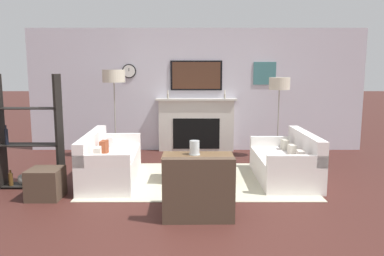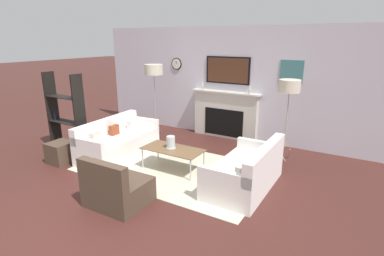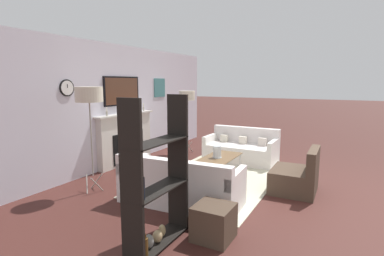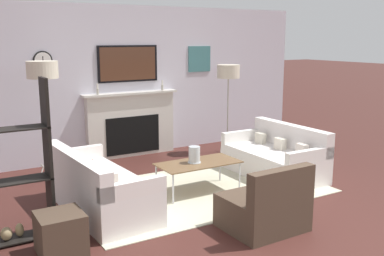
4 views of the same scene
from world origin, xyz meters
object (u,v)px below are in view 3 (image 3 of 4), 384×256
object	(u,v)px
armchair	(297,177)
floor_lamp_left	(89,96)
coffee_table	(219,158)
ottoman	(214,222)
couch_left	(180,186)
shelf_unit	(157,184)
floor_lamp_right	(187,96)
hurricane_candle	(217,152)
couch_right	(241,150)

from	to	relation	value
armchair	floor_lamp_left	distance (m)	3.79
coffee_table	ottoman	size ratio (longest dim) A/B	2.57
couch_left	coffee_table	size ratio (longest dim) A/B	1.66
floor_lamp_left	ottoman	size ratio (longest dim) A/B	4.03
floor_lamp_left	shelf_unit	bearing A→B (deg)	-114.60
floor_lamp_left	floor_lamp_right	xyz separation A→B (m)	(3.33, -0.00, -0.15)
floor_lamp_left	floor_lamp_right	distance (m)	3.33
floor_lamp_right	hurricane_candle	bearing A→B (deg)	-136.55
hurricane_candle	floor_lamp_left	world-z (taller)	floor_lamp_left
armchair	hurricane_candle	world-z (taller)	armchair
couch_left	couch_right	distance (m)	2.90
coffee_table	hurricane_candle	size ratio (longest dim) A/B	4.98
coffee_table	shelf_unit	xyz separation A→B (m)	(-2.57, -0.33, 0.33)
floor_lamp_right	ottoman	size ratio (longest dim) A/B	3.69
couch_right	ottoman	world-z (taller)	couch_right
armchair	floor_lamp_left	size ratio (longest dim) A/B	0.48
armchair	floor_lamp_right	distance (m)	3.75
floor_lamp_left	shelf_unit	distance (m)	2.36
couch_right	floor_lamp_left	size ratio (longest dim) A/B	0.91
ottoman	couch_right	bearing A→B (deg)	13.91
armchair	shelf_unit	world-z (taller)	shelf_unit
couch_right	ottoman	xyz separation A→B (m)	(-3.60, -0.89, -0.06)
floor_lamp_right	ottoman	bearing A→B (deg)	-146.74
couch_left	hurricane_candle	bearing A→B (deg)	-0.69
coffee_table	shelf_unit	world-z (taller)	shelf_unit
couch_left	hurricane_candle	distance (m)	1.41
armchair	coffee_table	bearing A→B (deg)	89.13
coffee_table	armchair	bearing A→B (deg)	-90.87
armchair	ottoman	distance (m)	2.21
floor_lamp_left	shelf_unit	xyz separation A→B (m)	(-0.91, -1.98, -0.92)
couch_left	floor_lamp_right	world-z (taller)	floor_lamp_right
couch_left	couch_right	world-z (taller)	couch_right
couch_right	armchair	bearing A→B (deg)	-134.48
couch_left	shelf_unit	size ratio (longest dim) A/B	1.11
couch_right	ottoman	bearing A→B (deg)	-166.09
couch_left	couch_right	xyz separation A→B (m)	(2.90, 0.00, -0.01)
couch_right	shelf_unit	distance (m)	4.07
coffee_table	shelf_unit	bearing A→B (deg)	-172.71
armchair	coffee_table	size ratio (longest dim) A/B	0.75
floor_lamp_left	couch_left	bearing A→B (deg)	-82.20
shelf_unit	hurricane_candle	bearing A→B (deg)	7.92
coffee_table	hurricane_candle	bearing A→B (deg)	158.82
couch_left	couch_right	size ratio (longest dim) A/B	1.16
couch_left	floor_lamp_left	world-z (taller)	floor_lamp_left
floor_lamp_left	floor_lamp_right	bearing A→B (deg)	-0.00
shelf_unit	ottoman	bearing A→B (deg)	-50.91
armchair	floor_lamp_right	world-z (taller)	floor_lamp_right
floor_lamp_left	ottoman	world-z (taller)	floor_lamp_left
shelf_unit	couch_right	bearing A→B (deg)	5.25
hurricane_candle	floor_lamp_right	bearing A→B (deg)	43.45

